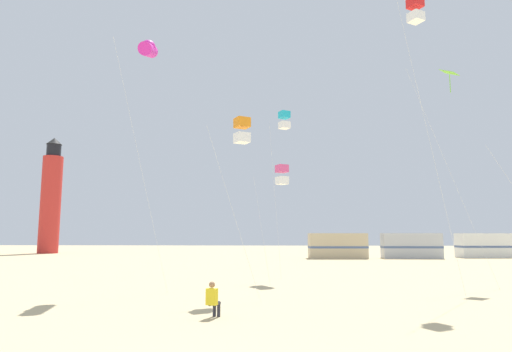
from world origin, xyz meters
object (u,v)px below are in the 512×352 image
object	(u,v)px
kite_box_rainbow	(282,175)
kite_flyer_standing	(213,299)
rv_van_tan	(337,246)
rv_van_white	(486,245)
kite_tube_magenta	(148,49)
kite_box_cyan	(284,120)
rv_van_silver	(411,246)
kite_box_orange	(242,131)
lighthouse_distant	(51,198)
kite_diamond_lime	(449,82)
kite_box_scarlet	(416,11)

from	to	relation	value
kite_box_rainbow	kite_flyer_standing	bearing A→B (deg)	-102.57
kite_flyer_standing	rv_van_tan	size ratio (longest dim) A/B	0.18
kite_flyer_standing	rv_van_white	distance (m)	46.78
kite_tube_magenta	kite_box_cyan	world-z (taller)	kite_tube_magenta
kite_tube_magenta	rv_van_silver	distance (m)	38.18
kite_box_cyan	kite_box_orange	bearing A→B (deg)	-103.57
rv_van_white	kite_tube_magenta	bearing A→B (deg)	-138.68
kite_box_rainbow	lighthouse_distant	world-z (taller)	lighthouse_distant
kite_tube_magenta	kite_box_orange	size ratio (longest dim) A/B	1.65
kite_box_cyan	rv_van_tan	xyz separation A→B (m)	(6.33, 22.33, -8.66)
kite_box_rainbow	kite_box_cyan	distance (m)	4.68
rv_van_tan	kite_box_cyan	bearing A→B (deg)	-108.63
kite_diamond_lime	lighthouse_distant	distance (m)	56.67
kite_diamond_lime	kite_box_scarlet	distance (m)	6.39
kite_tube_magenta	kite_flyer_standing	bearing A→B (deg)	-57.32
kite_box_scarlet	rv_van_silver	distance (m)	34.42
kite_box_scarlet	kite_box_cyan	distance (m)	10.60
kite_box_scarlet	kite_box_rainbow	size ratio (longest dim) A/B	2.05
rv_van_silver	kite_box_cyan	bearing A→B (deg)	-120.15
kite_diamond_lime	kite_box_scarlet	world-z (taller)	kite_box_scarlet
kite_box_orange	kite_box_scarlet	bearing A→B (deg)	3.65
kite_box_cyan	kite_box_scarlet	bearing A→B (deg)	-53.46
kite_box_rainbow	rv_van_white	xyz separation A→B (m)	(24.15, 27.63, -4.73)
lighthouse_distant	rv_van_tan	world-z (taller)	lighthouse_distant
kite_diamond_lime	kite_box_rainbow	world-z (taller)	kite_diamond_lime
kite_flyer_standing	kite_box_scarlet	bearing A→B (deg)	-129.07
kite_diamond_lime	kite_box_cyan	bearing A→B (deg)	162.22
kite_diamond_lime	rv_van_white	bearing A→B (deg)	62.83
rv_van_tan	lighthouse_distant	bearing A→B (deg)	160.58
kite_tube_magenta	kite_box_scarlet	distance (m)	13.43
kite_box_scarlet	rv_van_white	world-z (taller)	kite_box_scarlet
kite_diamond_lime	kite_tube_magenta	distance (m)	17.05
kite_box_scarlet	kite_box_cyan	xyz separation A→B (m)	(-6.04, 8.15, -3.07)
rv_van_tan	kite_box_scarlet	bearing A→B (deg)	-93.34
rv_van_silver	lighthouse_distant	bearing A→B (deg)	169.34
rv_van_silver	kite_box_scarlet	bearing A→B (deg)	-103.12
kite_diamond_lime	rv_van_tan	distance (m)	27.47
rv_van_tan	rv_van_white	xyz separation A→B (m)	(17.59, 2.76, 0.00)
kite_diamond_lime	kite_tube_magenta	bearing A→B (deg)	-169.11
kite_box_orange	rv_van_silver	size ratio (longest dim) A/B	1.21
kite_box_orange	lighthouse_distant	distance (m)	52.87
kite_box_scarlet	kite_box_cyan	world-z (taller)	kite_box_scarlet
kite_flyer_standing	kite_box_scarlet	xyz separation A→B (m)	(8.69, 5.25, 12.50)
kite_flyer_standing	rv_van_tan	xyz separation A→B (m)	(8.98, 35.74, 0.78)
kite_diamond_lime	kite_box_orange	bearing A→B (deg)	-154.06
kite_flyer_standing	kite_box_orange	size ratio (longest dim) A/B	0.15
kite_flyer_standing	kite_box_cyan	world-z (taller)	kite_box_cyan
kite_box_scarlet	rv_van_white	distance (m)	39.53
kite_diamond_lime	kite_box_orange	size ratio (longest dim) A/B	1.55
kite_flyer_standing	kite_box_scarlet	distance (m)	16.10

